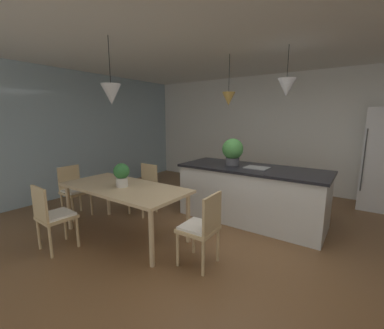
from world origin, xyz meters
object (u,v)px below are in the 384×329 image
(dining_table, at_px, (124,191))
(chair_kitchen_end, at_px, (202,227))
(chair_near_left, at_px, (52,215))
(chair_window_end, at_px, (74,189))
(potted_plant_on_island, at_px, (233,151))
(chair_far_left, at_px, (144,187))
(potted_plant_on_table, at_px, (122,174))
(kitchen_island, at_px, (251,193))

(dining_table, xyz_separation_m, chair_kitchen_end, (1.32, 0.00, -0.20))
(dining_table, height_order, chair_near_left, chair_near_left)
(chair_kitchen_end, height_order, chair_window_end, same)
(chair_window_end, relative_size, potted_plant_on_island, 1.92)
(chair_far_left, bearing_deg, potted_plant_on_table, -62.86)
(chair_far_left, xyz_separation_m, potted_plant_on_table, (0.43, -0.83, 0.45))
(dining_table, relative_size, kitchen_island, 0.81)
(chair_window_end, bearing_deg, kitchen_island, 31.36)
(dining_table, distance_m, chair_far_left, 0.93)
(chair_near_left, distance_m, potted_plant_on_island, 2.82)
(chair_window_end, height_order, kitchen_island, kitchen_island)
(chair_kitchen_end, height_order, potted_plant_on_island, potted_plant_on_island)
(chair_near_left, bearing_deg, potted_plant_on_table, 61.21)
(potted_plant_on_island, bearing_deg, dining_table, -120.11)
(chair_kitchen_end, distance_m, chair_near_left, 1.92)
(chair_window_end, distance_m, kitchen_island, 3.03)
(potted_plant_on_island, bearing_deg, potted_plant_on_table, -119.74)
(dining_table, bearing_deg, potted_plant_on_island, 59.89)
(potted_plant_on_table, bearing_deg, chair_far_left, 117.14)
(potted_plant_on_table, bearing_deg, kitchen_island, 51.58)
(kitchen_island, bearing_deg, chair_near_left, -125.51)
(potted_plant_on_table, bearing_deg, chair_window_end, 178.88)
(dining_table, xyz_separation_m, kitchen_island, (1.27, 1.58, -0.21))
(potted_plant_on_island, distance_m, potted_plant_on_table, 1.86)
(chair_window_end, distance_m, potted_plant_on_island, 2.82)
(kitchen_island, bearing_deg, chair_window_end, -148.64)
(dining_table, relative_size, chair_window_end, 2.18)
(chair_kitchen_end, bearing_deg, chair_window_end, -179.97)
(chair_far_left, height_order, kitchen_island, kitchen_island)
(chair_kitchen_end, distance_m, chair_far_left, 1.92)
(chair_kitchen_end, xyz_separation_m, potted_plant_on_table, (-1.32, -0.03, 0.45))
(dining_table, relative_size, chair_kitchen_end, 2.18)
(kitchen_island, relative_size, potted_plant_on_table, 7.05)
(dining_table, distance_m, chair_kitchen_end, 1.33)
(chair_far_left, xyz_separation_m, potted_plant_on_island, (1.34, 0.77, 0.67))
(dining_table, bearing_deg, kitchen_island, 51.15)
(potted_plant_on_island, bearing_deg, chair_kitchen_end, -75.65)
(dining_table, height_order, potted_plant_on_island, potted_plant_on_island)
(chair_far_left, distance_m, chair_window_end, 1.20)
(chair_far_left, xyz_separation_m, kitchen_island, (1.70, 0.77, -0.01))
(chair_far_left, height_order, potted_plant_on_island, potted_plant_on_island)
(kitchen_island, height_order, potted_plant_on_table, potted_plant_on_table)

